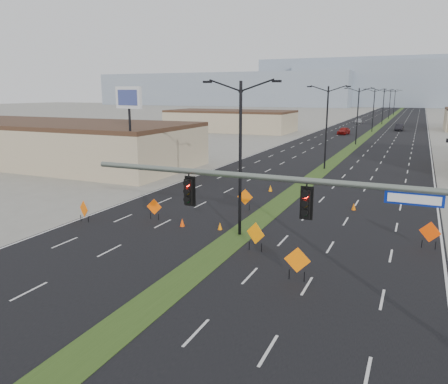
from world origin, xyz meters
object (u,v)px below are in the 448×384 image
at_px(construction_sign_1, 154,208).
at_px(cone_3, 270,188).
at_px(streetlight_0, 240,154).
at_px(construction_sign_4, 297,261).
at_px(construction_sign_5, 430,233).
at_px(cone_0, 182,223).
at_px(streetlight_1, 327,125).
at_px(construction_sign_0, 84,210).
at_px(streetlight_4, 383,106).
at_px(cone_2, 354,207).
at_px(construction_sign_2, 245,198).
at_px(cone_1, 220,226).
at_px(car_left, 344,131).
at_px(streetlight_5, 390,103).
at_px(streetlight_6, 394,102).
at_px(streetlight_2, 358,114).
at_px(pole_sign_west, 129,105).
at_px(streetlight_3, 374,109).
at_px(signal_mast, 356,220).
at_px(construction_sign_3, 256,234).
at_px(car_mid, 399,127).
at_px(car_far, 358,121).

relative_size(construction_sign_1, cone_3, 2.55).
distance_m(streetlight_0, construction_sign_1, 8.48).
relative_size(streetlight_0, construction_sign_4, 5.61).
height_order(construction_sign_5, cone_0, construction_sign_5).
xyz_separation_m(streetlight_1, construction_sign_0, (-11.50, -29.90, -4.47)).
bearing_deg(streetlight_4, cone_2, -86.61).
relative_size(construction_sign_2, construction_sign_5, 0.99).
bearing_deg(cone_1, cone_2, 49.65).
bearing_deg(construction_sign_5, cone_0, -153.59).
xyz_separation_m(construction_sign_5, cone_3, (-13.71, 11.12, -0.70)).
bearing_deg(car_left, streetlight_5, 93.18).
height_order(streetlight_6, construction_sign_1, streetlight_6).
relative_size(streetlight_4, construction_sign_5, 5.81).
distance_m(streetlight_2, construction_sign_4, 61.94).
relative_size(construction_sign_0, construction_sign_5, 0.93).
height_order(construction_sign_5, cone_2, construction_sign_5).
bearing_deg(streetlight_5, construction_sign_2, -90.86).
xyz_separation_m(streetlight_4, cone_3, (-2.21, -98.66, -5.11)).
relative_size(streetlight_0, construction_sign_5, 5.81).
bearing_deg(pole_sign_west, streetlight_4, 89.75).
xyz_separation_m(streetlight_3, pole_sign_west, (-16.17, -73.45, 2.64)).
bearing_deg(signal_mast, construction_sign_3, 130.89).
xyz_separation_m(streetlight_2, cone_0, (-4.42, -55.93, -5.12)).
height_order(signal_mast, streetlight_4, streetlight_4).
relative_size(streetlight_6, cone_0, 17.01).
relative_size(streetlight_4, car_left, 2.09).
relative_size(signal_mast, streetlight_0, 1.63).
relative_size(streetlight_5, construction_sign_2, 5.85).
bearing_deg(streetlight_2, cone_2, -82.55).
bearing_deg(streetlight_6, streetlight_4, -90.00).
distance_m(streetlight_2, cone_0, 56.34).
height_order(streetlight_2, construction_sign_3, streetlight_2).
xyz_separation_m(construction_sign_1, construction_sign_3, (9.16, -3.15, 0.12)).
bearing_deg(streetlight_5, pole_sign_west, -97.12).
bearing_deg(signal_mast, streetlight_6, 92.75).
xyz_separation_m(car_mid, construction_sign_3, (-3.75, -93.04, 0.24)).
distance_m(streetlight_6, construction_sign_1, 167.49).
distance_m(streetlight_6, pole_sign_west, 158.30).
distance_m(car_mid, construction_sign_2, 84.87).
height_order(streetlight_0, car_far, streetlight_0).
relative_size(construction_sign_0, construction_sign_2, 0.94).
xyz_separation_m(streetlight_0, streetlight_1, (0.00, 28.00, 0.00)).
xyz_separation_m(streetlight_4, car_far, (-6.86, 1.15, -4.72)).
distance_m(construction_sign_4, construction_sign_5, 9.90).
distance_m(streetlight_6, construction_sign_3, 170.50).
bearing_deg(streetlight_5, car_left, -94.54).
distance_m(streetlight_1, cone_2, 20.06).
relative_size(streetlight_1, streetlight_2, 1.00).
bearing_deg(construction_sign_5, cone_2, 145.15).
height_order(construction_sign_4, cone_0, construction_sign_4).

